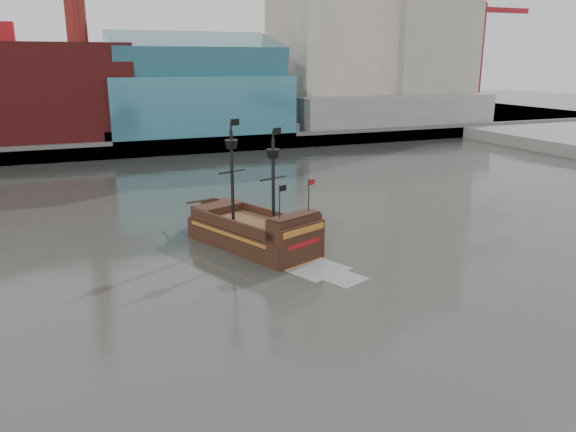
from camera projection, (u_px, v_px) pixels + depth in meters
name	position (u px, v px, depth m)	size (l,w,h in m)	color
ground	(317.00, 329.00, 31.34)	(400.00, 400.00, 0.00)	#262924
promenade_far	(124.00, 129.00, 113.15)	(220.00, 60.00, 2.00)	slate
seawall	(146.00, 148.00, 86.75)	(220.00, 1.00, 2.60)	#4C4C49
skyline	(149.00, 3.00, 102.08)	(149.00, 45.00, 62.00)	brown
crane_a	(479.00, 39.00, 127.90)	(22.50, 4.00, 32.25)	slate
crane_b	(481.00, 55.00, 141.26)	(19.10, 4.00, 26.25)	slate
pirate_ship	(254.00, 235.00, 44.86)	(9.44, 15.05, 10.85)	black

